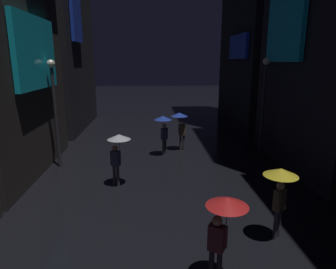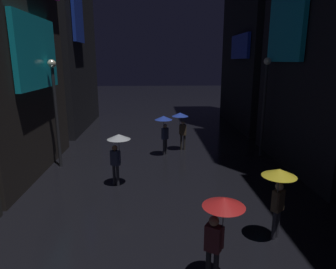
# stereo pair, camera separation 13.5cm
# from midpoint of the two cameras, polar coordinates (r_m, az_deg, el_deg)

# --- Properties ---
(pedestrian_far_right_yellow) EXTENTS (0.90, 0.90, 2.12)m
(pedestrian_far_right_yellow) POSITION_cam_midpoint_polar(r_m,az_deg,el_deg) (8.57, 20.77, -8.86)
(pedestrian_far_right_yellow) COLOR #2D2D38
(pedestrian_far_right_yellow) RESTS_ON ground
(pedestrian_midstreet_left_blue) EXTENTS (0.90, 0.90, 2.12)m
(pedestrian_midstreet_left_blue) POSITION_cam_midpoint_polar(r_m,az_deg,el_deg) (16.35, 2.73, 2.64)
(pedestrian_midstreet_left_blue) COLOR #38332D
(pedestrian_midstreet_left_blue) RESTS_ON ground
(pedestrian_foreground_left_red) EXTENTS (0.90, 0.90, 2.12)m
(pedestrian_foreground_left_red) POSITION_cam_midpoint_polar(r_m,az_deg,el_deg) (6.60, 10.51, -15.21)
(pedestrian_foreground_left_red) COLOR black
(pedestrian_foreground_left_red) RESTS_ON ground
(pedestrian_midstreet_centre_clear) EXTENTS (0.90, 0.90, 2.12)m
(pedestrian_midstreet_centre_clear) POSITION_cam_midpoint_polar(r_m,az_deg,el_deg) (11.72, -9.25, -2.07)
(pedestrian_midstreet_centre_clear) COLOR #2D2D38
(pedestrian_midstreet_centre_clear) RESTS_ON ground
(pedestrian_near_crossing_blue) EXTENTS (0.90, 0.90, 2.12)m
(pedestrian_near_crossing_blue) POSITION_cam_midpoint_polar(r_m,az_deg,el_deg) (15.41, -0.51, 1.95)
(pedestrian_near_crossing_blue) COLOR #2D2D38
(pedestrian_near_crossing_blue) RESTS_ON ground
(streetlamp_left_far) EXTENTS (0.36, 0.36, 4.91)m
(streetlamp_left_far) POSITION_cam_midpoint_polar(r_m,az_deg,el_deg) (14.38, -20.46, 6.08)
(streetlamp_left_far) COLOR #2D2D33
(streetlamp_left_far) RESTS_ON ground
(streetlamp_right_far) EXTENTS (0.36, 0.36, 5.01)m
(streetlamp_right_far) POSITION_cam_midpoint_polar(r_m,az_deg,el_deg) (15.92, 18.19, 7.14)
(streetlamp_right_far) COLOR #2D2D33
(streetlamp_right_far) RESTS_ON ground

